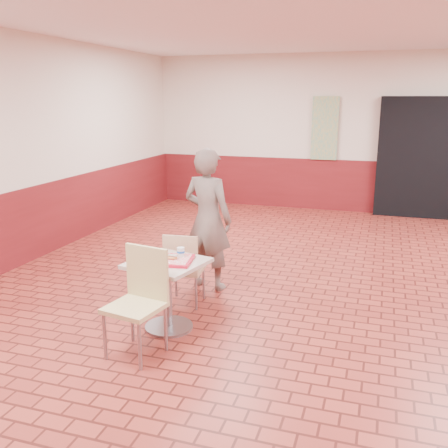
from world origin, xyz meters
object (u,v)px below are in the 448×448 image
(chair_main_front, at_px, (140,296))
(serving_tray, at_px, (167,260))
(main_table, at_px, (168,284))
(chair_main_back, at_px, (183,266))
(paper_cup, at_px, (181,252))
(customer, at_px, (208,219))
(long_john_donut, at_px, (171,257))
(ring_donut, at_px, (158,253))

(chair_main_front, relative_size, serving_tray, 1.99)
(main_table, distance_m, chair_main_front, 0.49)
(chair_main_back, height_order, serving_tray, chair_main_back)
(chair_main_front, relative_size, paper_cup, 10.26)
(customer, distance_m, long_john_donut, 1.15)
(customer, bearing_deg, chair_main_back, 95.49)
(long_john_donut, bearing_deg, chair_main_back, 101.25)
(main_table, height_order, ring_donut, ring_donut)
(main_table, relative_size, chair_main_front, 0.73)
(paper_cup, bearing_deg, long_john_donut, -122.97)
(customer, relative_size, ring_donut, 15.28)
(chair_main_front, distance_m, serving_tray, 0.52)
(chair_main_back, height_order, long_john_donut, chair_main_back)
(main_table, distance_m, long_john_donut, 0.27)
(chair_main_front, bearing_deg, serving_tray, 95.51)
(customer, xyz_separation_m, paper_cup, (0.11, -1.06, -0.06))
(long_john_donut, relative_size, paper_cup, 1.49)
(chair_main_back, bearing_deg, long_john_donut, 95.44)
(customer, bearing_deg, ring_donut, 94.94)
(main_table, bearing_deg, serving_tray, 90.00)
(serving_tray, relative_size, long_john_donut, 3.47)
(paper_cup, bearing_deg, main_table, -139.12)
(chair_main_back, distance_m, customer, 0.70)
(customer, relative_size, serving_tray, 3.49)
(main_table, height_order, chair_main_front, chair_main_front)
(ring_donut, bearing_deg, main_table, -32.11)
(chair_main_back, relative_size, ring_donut, 7.51)
(main_table, relative_size, serving_tray, 1.45)
(chair_main_front, xyz_separation_m, customer, (0.04, 1.63, 0.30))
(main_table, relative_size, chair_main_back, 0.84)
(paper_cup, bearing_deg, ring_donut, -177.59)
(ring_donut, distance_m, long_john_donut, 0.19)
(chair_main_back, bearing_deg, ring_donut, 76.81)
(serving_tray, bearing_deg, main_table, -90.00)
(main_table, bearing_deg, chair_main_back, 96.83)
(ring_donut, bearing_deg, paper_cup, 2.41)
(serving_tray, bearing_deg, chair_main_back, 96.83)
(chair_main_back, height_order, customer, customer)
(serving_tray, height_order, ring_donut, ring_donut)
(main_table, height_order, customer, customer)
(serving_tray, relative_size, paper_cup, 5.16)
(chair_main_front, distance_m, paper_cup, 0.64)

